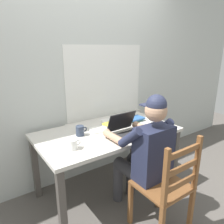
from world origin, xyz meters
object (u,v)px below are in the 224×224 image
at_px(computer_mouse, 149,129).
at_px(book_stack_side, 135,119).
at_px(coffee_mug_white, 73,144).
at_px(book_stack_main, 110,125).
at_px(wooden_chair, 167,187).
at_px(coffee_mug_dark, 80,131).
at_px(laptop, 127,130).
at_px(seated_person, 145,151).
at_px(desk, 107,138).

bearing_deg(computer_mouse, book_stack_side, 74.77).
bearing_deg(coffee_mug_white, book_stack_main, 24.02).
relative_size(wooden_chair, coffee_mug_dark, 7.71).
relative_size(computer_mouse, coffee_mug_dark, 0.82).
bearing_deg(wooden_chair, computer_mouse, 61.48).
distance_m(laptop, book_stack_side, 0.46).
height_order(wooden_chair, book_stack_main, wooden_chair).
xyz_separation_m(computer_mouse, coffee_mug_white, (-0.86, 0.07, 0.03)).
bearing_deg(book_stack_main, coffee_mug_dark, -176.60).
bearing_deg(laptop, book_stack_side, 38.89).
bearing_deg(seated_person, wooden_chair, -90.00).
xyz_separation_m(seated_person, wooden_chair, (-0.00, -0.28, -0.22)).
relative_size(desk, book_stack_side, 7.33).
relative_size(coffee_mug_white, coffee_mug_dark, 1.01).
height_order(coffee_mug_dark, book_stack_side, coffee_mug_dark).
relative_size(laptop, coffee_mug_dark, 2.71).
distance_m(coffee_mug_white, book_stack_side, 0.99).
relative_size(wooden_chair, computer_mouse, 9.39).
bearing_deg(book_stack_side, seated_person, -122.92).
height_order(seated_person, coffee_mug_white, seated_person).
distance_m(seated_person, wooden_chair, 0.36).
bearing_deg(seated_person, book_stack_side, 57.08).
height_order(desk, coffee_mug_white, coffee_mug_white).
bearing_deg(wooden_chair, book_stack_main, 89.71).
distance_m(wooden_chair, laptop, 0.66).
relative_size(computer_mouse, coffee_mug_white, 0.81).
relative_size(wooden_chair, book_stack_main, 5.15).
distance_m(desk, laptop, 0.27).
bearing_deg(laptop, desk, 117.08).
height_order(desk, wooden_chair, wooden_chair).
bearing_deg(desk, coffee_mug_white, -159.59).
bearing_deg(wooden_chair, coffee_mug_dark, 114.88).
bearing_deg(coffee_mug_dark, desk, -10.52).
distance_m(desk, seated_person, 0.50).
bearing_deg(computer_mouse, coffee_mug_white, 175.21).
bearing_deg(desk, wooden_chair, -83.39).
relative_size(wooden_chair, laptop, 2.84).
height_order(seated_person, computer_mouse, seated_person).
relative_size(coffee_mug_white, book_stack_main, 0.68).
height_order(wooden_chair, book_stack_side, wooden_chair).
height_order(laptop, book_stack_side, laptop).
bearing_deg(desk, seated_person, -79.70).
bearing_deg(computer_mouse, book_stack_main, 130.06).
distance_m(laptop, computer_mouse, 0.27).
bearing_deg(wooden_chair, seated_person, 90.00).
bearing_deg(desk, book_stack_main, 39.60).
bearing_deg(computer_mouse, desk, 145.77).
distance_m(laptop, coffee_mug_dark, 0.48).
bearing_deg(laptop, seated_person, -92.93).
bearing_deg(coffee_mug_white, computer_mouse, -4.79).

